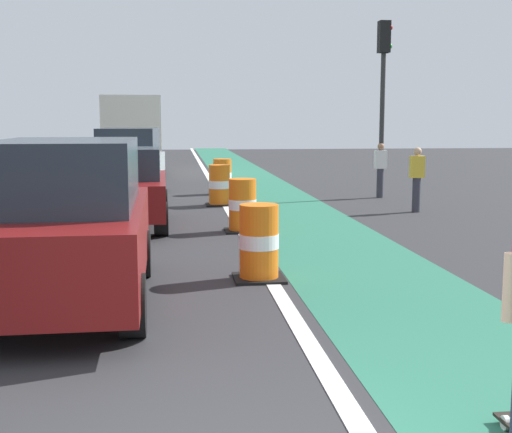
{
  "coord_description": "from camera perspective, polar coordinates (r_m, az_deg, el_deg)",
  "views": [
    {
      "loc": [
        -0.44,
        -4.07,
        2.28
      ],
      "look_at": [
        0.54,
        4.23,
        1.1
      ],
      "focal_mm": 48.21,
      "sensor_mm": 36.0,
      "label": 1
    }
  ],
  "objects": [
    {
      "name": "pedestrian_crossing",
      "position": [
        20.61,
        10.28,
        3.94
      ],
      "size": [
        0.34,
        0.2,
        1.61
      ],
      "color": "#33333D",
      "rests_on": "ground"
    },
    {
      "name": "lane_divider_stripe",
      "position": [
        16.29,
        -1.96,
        -0.02
      ],
      "size": [
        0.2,
        80.0,
        0.01
      ],
      "primitive_type": "cube",
      "color": "silver",
      "rests_on": "ground"
    },
    {
      "name": "delivery_truck_down_block",
      "position": [
        30.52,
        -10.16,
        7.07
      ],
      "size": [
        2.57,
        7.67,
        3.23
      ],
      "color": "silver",
      "rests_on": "ground"
    },
    {
      "name": "bike_lane_strip",
      "position": [
        16.48,
        3.24,
        0.06
      ],
      "size": [
        2.5,
        80.0,
        0.01
      ],
      "primitive_type": "cube",
      "color": "#286B51",
      "rests_on": "ground"
    },
    {
      "name": "traffic_barrel_back",
      "position": [
        18.49,
        -3.06,
        2.58
      ],
      "size": [
        0.73,
        0.73,
        1.09
      ],
      "color": "orange",
      "rests_on": "ground"
    },
    {
      "name": "traffic_barrel_far",
      "position": [
        21.31,
        -2.81,
        3.3
      ],
      "size": [
        0.73,
        0.73,
        1.09
      ],
      "color": "orange",
      "rests_on": "ground"
    },
    {
      "name": "pedestrian_waiting",
      "position": [
        17.52,
        13.2,
        3.17
      ],
      "size": [
        0.34,
        0.2,
        1.61
      ],
      "color": "#33333D",
      "rests_on": "ground"
    },
    {
      "name": "traffic_barrel_mid",
      "position": [
        14.08,
        -1.13,
        0.88
      ],
      "size": [
        0.73,
        0.73,
        1.09
      ],
      "color": "orange",
      "rests_on": "ground"
    },
    {
      "name": "parked_sedan_second",
      "position": [
        14.88,
        -11.06,
        2.29
      ],
      "size": [
        1.97,
        4.13,
        1.7
      ],
      "color": "maroon",
      "rests_on": "ground"
    },
    {
      "name": "traffic_barrel_front",
      "position": [
        9.83,
        0.24,
        -2.22
      ],
      "size": [
        0.73,
        0.73,
        1.09
      ],
      "color": "orange",
      "rests_on": "ground"
    },
    {
      "name": "traffic_light_corner",
      "position": [
        20.64,
        10.51,
        11.27
      ],
      "size": [
        0.41,
        0.32,
        5.1
      ],
      "color": "#2D2D2D",
      "rests_on": "ground"
    },
    {
      "name": "parked_suv_nearest",
      "position": [
        8.73,
        -15.31,
        -0.45
      ],
      "size": [
        1.98,
        4.63,
        2.04
      ],
      "color": "maroon",
      "rests_on": "ground"
    },
    {
      "name": "parked_suv_third",
      "position": [
        21.01,
        -10.44,
        4.48
      ],
      "size": [
        2.08,
        4.68,
        2.04
      ],
      "color": "#9EA0A5",
      "rests_on": "ground"
    }
  ]
}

